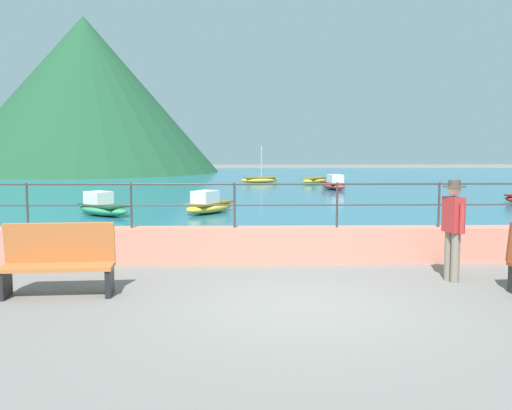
# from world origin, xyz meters

# --- Properties ---
(ground_plane) EXTENTS (120.00, 120.00, 0.00)m
(ground_plane) POSITION_xyz_m (0.00, 0.00, 0.00)
(ground_plane) COLOR slate
(promenade_wall) EXTENTS (20.00, 0.56, 0.70)m
(promenade_wall) POSITION_xyz_m (0.00, 3.20, 0.35)
(promenade_wall) COLOR tan
(promenade_wall) RESTS_ON ground
(railing) EXTENTS (18.44, 0.04, 0.90)m
(railing) POSITION_xyz_m (0.00, 3.20, 1.33)
(railing) COLOR #383330
(railing) RESTS_ON promenade_wall
(lake_water) EXTENTS (64.00, 44.32, 0.06)m
(lake_water) POSITION_xyz_m (0.00, 25.84, 0.03)
(lake_water) COLOR #236B89
(lake_water) RESTS_ON ground
(hill_main) EXTENTS (21.89, 21.89, 12.70)m
(hill_main) POSITION_xyz_m (-13.88, 40.94, 6.35)
(hill_main) COLOR #1E4C2D
(hill_main) RESTS_ON ground
(bench_main) EXTENTS (1.74, 0.68, 1.13)m
(bench_main) POSITION_xyz_m (-3.73, 0.67, 0.56)
(bench_main) COLOR #B76633
(bench_main) RESTS_ON ground
(person_walking) EXTENTS (0.38, 0.55, 1.75)m
(person_walking) POSITION_xyz_m (2.74, 1.47, 0.98)
(person_walking) COLOR slate
(person_walking) RESTS_ON ground
(boat_1) EXTENTS (2.31, 2.21, 0.76)m
(boat_1) POSITION_xyz_m (-5.43, 10.66, 0.33)
(boat_1) COLOR #338C59
(boat_1) RESTS_ON lake_water
(boat_2) EXTENTS (1.98, 2.43, 0.76)m
(boat_2) POSITION_xyz_m (-2.02, 11.21, 0.33)
(boat_2) COLOR gold
(boat_2) RESTS_ON lake_water
(boat_3) EXTENTS (2.47, 1.57, 2.20)m
(boat_3) POSITION_xyz_m (0.09, 26.38, 0.26)
(boat_3) COLOR gold
(boat_3) RESTS_ON lake_water
(boat_4) EXTENTS (1.37, 2.44, 0.76)m
(boat_4) POSITION_xyz_m (3.74, 21.47, 0.33)
(boat_4) COLOR red
(boat_4) RESTS_ON lake_water
(boat_5) EXTENTS (2.04, 2.41, 0.36)m
(boat_5) POSITION_xyz_m (3.30, 25.92, 0.26)
(boat_5) COLOR gold
(boat_5) RESTS_ON lake_water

